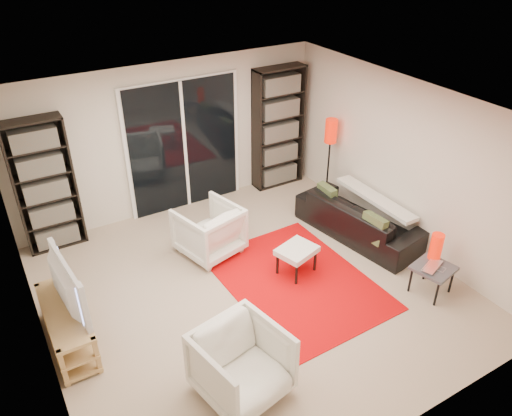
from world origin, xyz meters
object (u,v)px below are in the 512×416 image
object	(u,v)px
floor_lamp	(330,139)
armchair_front	(242,364)
bookshelf_right	(278,128)
ottoman	(297,252)
tv_stand	(67,326)
armchair_back	(209,230)
side_table	(433,270)
sofa	(359,218)
bookshelf_left	(45,186)

from	to	relation	value
floor_lamp	armchair_front	bearing A→B (deg)	-139.10
armchair_front	bookshelf_right	bearing A→B (deg)	41.83
armchair_front	ottoman	world-z (taller)	armchair_front
tv_stand	armchair_back	bearing A→B (deg)	20.26
bookshelf_right	ottoman	size ratio (longest dim) A/B	3.51
side_table	armchair_front	bearing A→B (deg)	-177.46
bookshelf_right	tv_stand	world-z (taller)	bookshelf_right
sofa	floor_lamp	distance (m)	1.42
floor_lamp	tv_stand	bearing A→B (deg)	-165.39
ottoman	sofa	bearing A→B (deg)	11.96
side_table	floor_lamp	world-z (taller)	floor_lamp
bookshelf_right	armchair_front	size ratio (longest dim) A/B	2.50
bookshelf_left	sofa	distance (m)	4.54
bookshelf_right	tv_stand	xyz separation A→B (m)	(-4.16, -2.11, -0.79)
tv_stand	side_table	size ratio (longest dim) A/B	2.29
sofa	ottoman	distance (m)	1.37
sofa	ottoman	size ratio (longest dim) A/B	3.31
side_table	tv_stand	bearing A→B (deg)	161.02
armchair_back	tv_stand	bearing A→B (deg)	5.86
tv_stand	ottoman	size ratio (longest dim) A/B	2.11
sofa	side_table	distance (m)	1.50
bookshelf_left	armchair_back	distance (m)	2.35
bookshelf_left	side_table	size ratio (longest dim) A/B	3.54
ottoman	armchair_front	bearing A→B (deg)	-139.92
sofa	side_table	bearing A→B (deg)	167.67
bookshelf_left	tv_stand	bearing A→B (deg)	-98.24
bookshelf_left	bookshelf_right	world-z (taller)	bookshelf_right
bookshelf_right	armchair_front	distance (m)	4.67
armchair_back	bookshelf_left	bearing A→B (deg)	-49.79
sofa	ottoman	xyz separation A→B (m)	(-1.34, -0.28, 0.05)
bookshelf_right	floor_lamp	distance (m)	1.00
tv_stand	armchair_front	world-z (taller)	armchair_front
sofa	ottoman	bearing A→B (deg)	92.62
tv_stand	armchair_back	size ratio (longest dim) A/B	1.56
sofa	armchair_front	xyz separation A→B (m)	(-2.93, -1.62, 0.09)
bookshelf_left	tv_stand	distance (m)	2.25
bookshelf_right	sofa	xyz separation A→B (m)	(0.14, -2.06, -0.76)
tv_stand	floor_lamp	distance (m)	4.78
bookshelf_right	armchair_front	xyz separation A→B (m)	(-2.79, -3.68, -0.67)
armchair_back	floor_lamp	xyz separation A→B (m)	(2.40, 0.39, 0.73)
bookshelf_left	armchair_front	xyz separation A→B (m)	(1.06, -3.68, -0.59)
floor_lamp	bookshelf_left	bearing A→B (deg)	167.77
armchair_back	armchair_front	size ratio (longest dim) A/B	0.97
bookshelf_right	armchair_back	xyz separation A→B (m)	(-2.00, -1.31, -0.68)
bookshelf_left	bookshelf_right	size ratio (longest dim) A/B	0.93
bookshelf_right	floor_lamp	world-z (taller)	bookshelf_right
bookshelf_left	floor_lamp	bearing A→B (deg)	-12.23
armchair_back	bookshelf_right	bearing A→B (deg)	-161.12
bookshelf_right	side_table	bearing A→B (deg)	-89.07
bookshelf_right	ottoman	bearing A→B (deg)	-117.10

